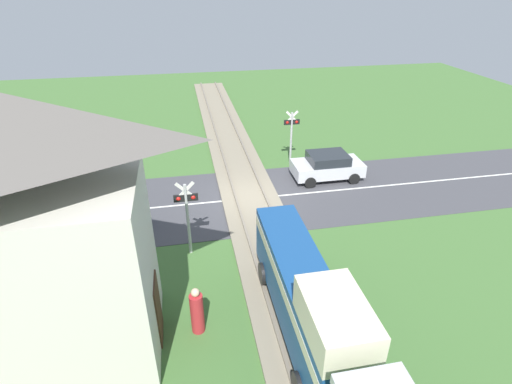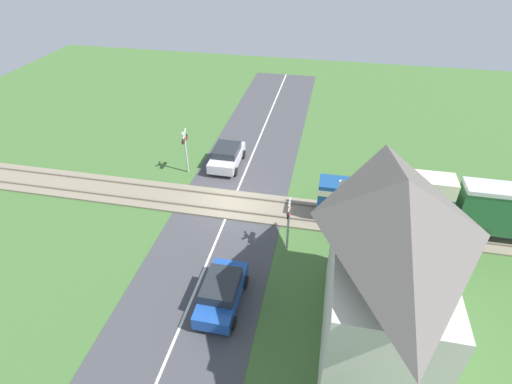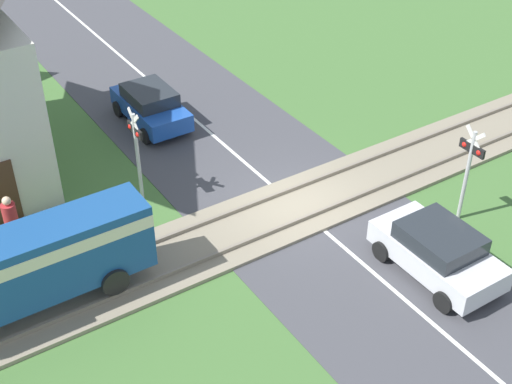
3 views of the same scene
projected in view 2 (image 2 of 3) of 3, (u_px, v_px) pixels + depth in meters
ground_plane at (231, 205)px, 24.13m from camera, size 60.00×60.00×0.00m
road_surface at (231, 205)px, 24.12m from camera, size 48.00×6.40×0.02m
track_bed at (231, 204)px, 24.09m from camera, size 2.80×48.00×0.24m
car_near_crossing at (227, 156)px, 27.50m from camera, size 3.70×1.96×1.44m
car_far_side at (222, 292)px, 17.69m from camera, size 3.63×1.80×1.42m
crossing_signal_west_approach at (185, 146)px, 26.05m from camera, size 0.90×0.18×3.15m
crossing_signal_east_approach at (289, 219)px, 19.88m from camera, size 0.90×0.18×3.15m
station_building at (384, 274)px, 14.38m from camera, size 7.82×4.02×7.95m
pedestrian_by_station at (367, 248)px, 19.98m from camera, size 0.41×0.41×1.65m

